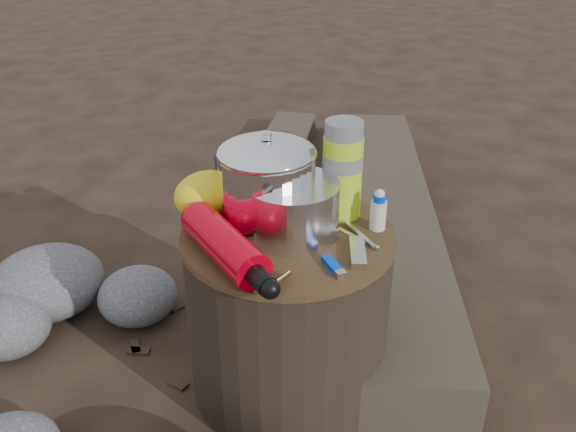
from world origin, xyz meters
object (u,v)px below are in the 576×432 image
fuel_bottle (225,245)px  thermos (342,170)px  log_main (387,221)px  travel_mug (283,171)px  camping_pot (267,183)px  stump (288,312)px

fuel_bottle → thermos: 0.33m
log_main → travel_mug: size_ratio=14.14×
log_main → camping_pot: camping_pot is taller
camping_pot → travel_mug: (0.11, 0.12, -0.04)m
thermos → travel_mug: 0.18m
stump → log_main: (0.66, 0.43, -0.14)m
fuel_bottle → thermos: (0.32, 0.05, 0.07)m
log_main → travel_mug: bearing=-121.1°
stump → fuel_bottle: fuel_bottle is taller
log_main → travel_mug: travel_mug is taller
camping_pot → fuel_bottle: (-0.15, -0.09, -0.07)m
stump → travel_mug: bearing=62.8°
travel_mug → stump: bearing=-117.2°
thermos → fuel_bottle: bearing=-171.4°
travel_mug → camping_pot: bearing=-133.0°
thermos → travel_mug: bearing=112.0°
log_main → thermos: thermos is taller
thermos → log_main: bearing=39.7°
stump → camping_pot: (-0.02, 0.05, 0.32)m
camping_pot → travel_mug: camping_pot is taller
stump → log_main: 0.80m
fuel_bottle → travel_mug: 0.33m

